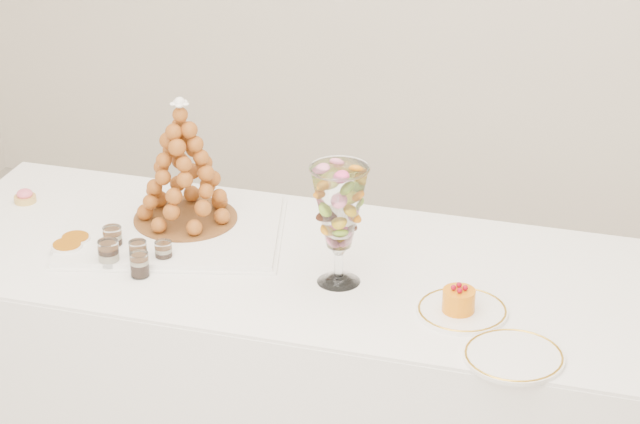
% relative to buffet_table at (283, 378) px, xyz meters
% --- Properties ---
extents(buffet_table, '(2.08, 0.94, 0.77)m').
position_rel_buffet_table_xyz_m(buffet_table, '(0.00, 0.00, 0.00)').
color(buffet_table, white).
rests_on(buffet_table, ground).
extents(lace_tray, '(0.71, 0.62, 0.02)m').
position_rel_buffet_table_xyz_m(lace_tray, '(-0.35, 0.04, 0.40)').
color(lace_tray, white).
rests_on(lace_tray, buffet_table).
extents(macaron_vase, '(0.15, 0.15, 0.33)m').
position_rel_buffet_table_xyz_m(macaron_vase, '(0.19, -0.06, 0.60)').
color(macaron_vase, white).
rests_on(macaron_vase, buffet_table).
extents(cake_plate, '(0.23, 0.23, 0.01)m').
position_rel_buffet_table_xyz_m(cake_plate, '(0.54, -0.11, 0.39)').
color(cake_plate, white).
rests_on(cake_plate, buffet_table).
extents(spare_plate, '(0.24, 0.24, 0.01)m').
position_rel_buffet_table_xyz_m(spare_plate, '(0.70, -0.28, 0.39)').
color(spare_plate, white).
rests_on(spare_plate, buffet_table).
extents(pink_tart, '(0.07, 0.07, 0.04)m').
position_rel_buffet_table_xyz_m(pink_tart, '(-0.86, 0.08, 0.40)').
color(pink_tart, tan).
rests_on(pink_tart, buffet_table).
extents(verrine_a, '(0.06, 0.06, 0.07)m').
position_rel_buffet_table_xyz_m(verrine_a, '(-0.46, -0.11, 0.42)').
color(verrine_a, white).
rests_on(verrine_a, buffet_table).
extents(verrine_b, '(0.06, 0.06, 0.07)m').
position_rel_buffet_table_xyz_m(verrine_b, '(-0.36, -0.16, 0.42)').
color(verrine_b, white).
rests_on(verrine_b, buffet_table).
extents(verrine_c, '(0.05, 0.05, 0.06)m').
position_rel_buffet_table_xyz_m(verrine_c, '(-0.29, -0.13, 0.42)').
color(verrine_c, white).
rests_on(verrine_c, buffet_table).
extents(verrine_d, '(0.07, 0.07, 0.08)m').
position_rel_buffet_table_xyz_m(verrine_d, '(-0.42, -0.20, 0.42)').
color(verrine_d, white).
rests_on(verrine_d, buffet_table).
extents(verrine_e, '(0.05, 0.05, 0.07)m').
position_rel_buffet_table_xyz_m(verrine_e, '(-0.32, -0.22, 0.42)').
color(verrine_e, white).
rests_on(verrine_e, buffet_table).
extents(ramekin_back, '(0.08, 0.08, 0.03)m').
position_rel_buffet_table_xyz_m(ramekin_back, '(-0.57, -0.12, 0.40)').
color(ramekin_back, white).
rests_on(ramekin_back, buffet_table).
extents(ramekin_front, '(0.09, 0.09, 0.03)m').
position_rel_buffet_table_xyz_m(ramekin_front, '(-0.57, -0.17, 0.40)').
color(ramekin_front, white).
rests_on(ramekin_front, buffet_table).
extents(croquembouche, '(0.30, 0.30, 0.37)m').
position_rel_buffet_table_xyz_m(croquembouche, '(-0.34, 0.10, 0.59)').
color(croquembouche, brown).
rests_on(croquembouche, lace_tray).
extents(mousse_cake, '(0.08, 0.08, 0.07)m').
position_rel_buffet_table_xyz_m(mousse_cake, '(0.53, -0.12, 0.43)').
color(mousse_cake, orange).
rests_on(mousse_cake, cake_plate).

